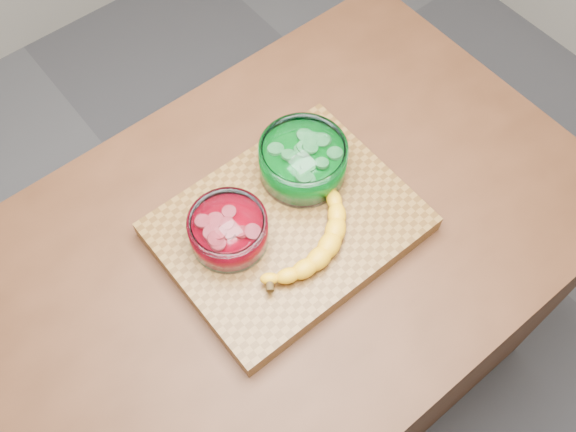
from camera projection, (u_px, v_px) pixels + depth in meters
ground at (288, 370)px, 1.99m from camera, size 3.50×3.50×0.00m
counter at (288, 318)px, 1.60m from camera, size 1.20×0.80×0.90m
cutting_board at (288, 227)px, 1.19m from camera, size 0.45×0.35×0.04m
bowl_red at (229, 230)px, 1.13m from camera, size 0.14×0.14×0.07m
bowl_green at (303, 161)px, 1.19m from camera, size 0.16×0.16×0.08m
banana at (304, 235)px, 1.14m from camera, size 0.26×0.16×0.04m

